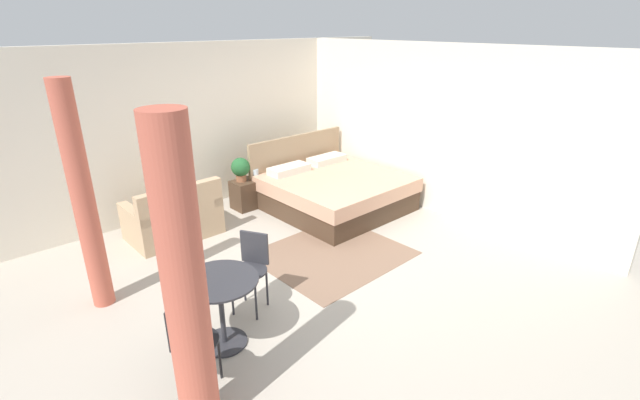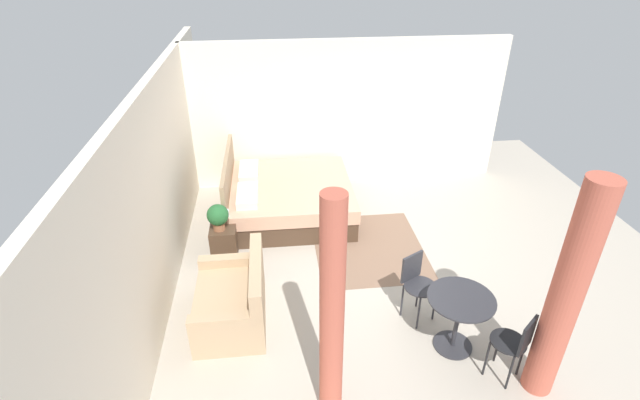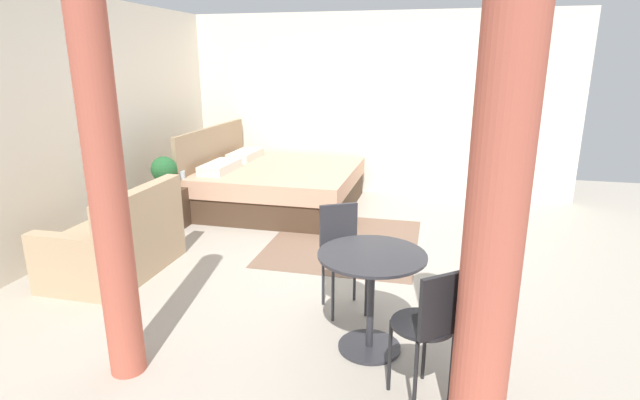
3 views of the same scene
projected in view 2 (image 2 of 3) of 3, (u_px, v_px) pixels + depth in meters
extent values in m
cube|color=#B2A899|center=(374.00, 259.00, 6.79)|extent=(8.20, 8.69, 0.02)
cube|color=silver|center=(159.00, 190.00, 5.85)|extent=(8.20, 0.12, 2.63)
cube|color=silver|center=(347.00, 114.00, 8.38)|extent=(0.12, 5.69, 2.63)
cube|color=#7F604C|center=(369.00, 247.00, 7.03)|extent=(1.84, 1.61, 0.01)
cube|color=#473323|center=(291.00, 204.00, 7.84)|extent=(1.99, 1.96, 0.33)
cube|color=tan|center=(291.00, 190.00, 7.70)|extent=(2.03, 2.00, 0.23)
cube|color=#997F60|center=(229.00, 188.00, 7.56)|extent=(2.03, 0.08, 1.08)
cube|color=silver|center=(247.00, 196.00, 7.17)|extent=(0.71, 0.33, 0.12)
cube|color=silver|center=(249.00, 171.00, 7.92)|extent=(0.71, 0.33, 0.12)
cube|color=tan|center=(231.00, 306.00, 5.61)|extent=(1.21, 0.82, 0.43)
cube|color=tan|center=(256.00, 276.00, 5.43)|extent=(1.21, 0.14, 0.42)
cube|color=tan|center=(231.00, 261.00, 5.94)|extent=(0.14, 0.82, 0.13)
cube|color=tan|center=(226.00, 321.00, 5.01)|extent=(0.14, 0.82, 0.13)
cube|color=#473323|center=(224.00, 239.00, 6.81)|extent=(0.54, 0.37, 0.48)
cylinder|color=#935B3D|center=(219.00, 226.00, 6.57)|extent=(0.17, 0.17, 0.11)
sphere|color=#235B2D|center=(218.00, 215.00, 6.48)|extent=(0.31, 0.31, 0.31)
cylinder|color=silver|center=(225.00, 216.00, 6.76)|extent=(0.12, 0.12, 0.18)
cylinder|color=#2D2D33|center=(452.00, 345.00, 5.34)|extent=(0.44, 0.44, 0.02)
cylinder|color=#2D2D33|center=(457.00, 323.00, 5.17)|extent=(0.05, 0.05, 0.70)
cylinder|color=#2D2D33|center=(461.00, 299.00, 5.00)|extent=(0.73, 0.73, 0.02)
cylinder|color=black|center=(498.00, 345.00, 5.04)|extent=(0.02, 0.02, 0.48)
cylinder|color=black|center=(486.00, 359.00, 4.88)|extent=(0.02, 0.02, 0.48)
cylinder|color=black|center=(521.00, 358.00, 4.88)|extent=(0.02, 0.02, 0.48)
cylinder|color=black|center=(510.00, 373.00, 4.72)|extent=(0.02, 0.02, 0.48)
cylinder|color=black|center=(508.00, 342.00, 4.76)|extent=(0.52, 0.52, 0.02)
cube|color=black|center=(528.00, 336.00, 4.57)|extent=(0.21, 0.25, 0.37)
cylinder|color=#2D2D33|center=(418.00, 313.00, 5.47)|extent=(0.02, 0.02, 0.47)
cylinder|color=#2D2D33|center=(434.00, 304.00, 5.60)|extent=(0.02, 0.02, 0.47)
cylinder|color=#2D2D33|center=(402.00, 301.00, 5.66)|extent=(0.02, 0.02, 0.47)
cylinder|color=#2D2D33|center=(418.00, 292.00, 5.80)|extent=(0.02, 0.02, 0.47)
cylinder|color=#2D2D33|center=(420.00, 287.00, 5.51)|extent=(0.53, 0.53, 0.02)
cube|color=#2D2D33|center=(412.00, 267.00, 5.53)|extent=(0.18, 0.29, 0.36)
cylinder|color=#C15B47|center=(566.00, 296.00, 4.28)|extent=(0.30, 0.30, 2.44)
cylinder|color=#C15B47|center=(332.00, 315.00, 4.06)|extent=(0.22, 0.22, 2.44)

